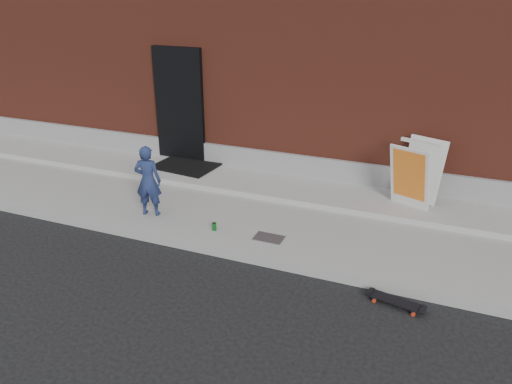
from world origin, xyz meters
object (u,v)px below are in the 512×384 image
at_px(child, 148,181).
at_px(pizza_sign, 416,173).
at_px(soda_can, 214,227).
at_px(skateboard, 396,301).

xyz_separation_m(child, pizza_sign, (3.97, 1.79, 0.06)).
xyz_separation_m(pizza_sign, soda_can, (-2.74, -1.92, -0.59)).
bearing_deg(pizza_sign, child, -155.72).
height_order(pizza_sign, soda_can, pizza_sign).
height_order(child, pizza_sign, pizza_sign).
bearing_deg(skateboard, pizza_sign, 92.29).
bearing_deg(pizza_sign, skateboard, -87.71).
bearing_deg(soda_can, child, 174.13).
height_order(child, soda_can, child).
height_order(skateboard, pizza_sign, pizza_sign).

